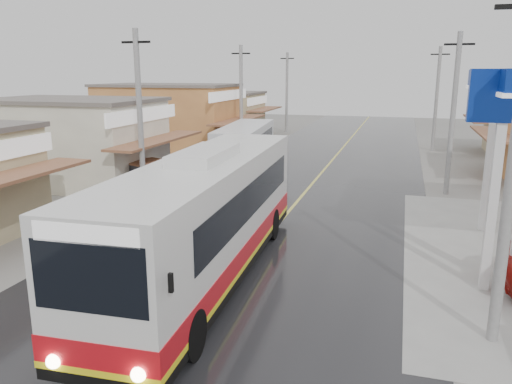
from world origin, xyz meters
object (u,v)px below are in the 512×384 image
coach_bus (207,217)px  second_bus (245,147)px  tricycle_near (145,174)px  cyclist (178,226)px

coach_bus → second_bus: coach_bus is taller
second_bus → tricycle_near: (-3.41, -6.42, -0.63)m
tricycle_near → cyclist: bearing=-31.1°
second_bus → cyclist: 13.52m
second_bus → cyclist: (1.69, -13.38, -0.90)m
coach_bus → second_bus: 16.39m
second_bus → tricycle_near: 7.29m
second_bus → tricycle_near: second_bus is taller
coach_bus → cyclist: bearing=128.5°
coach_bus → second_bus: (-3.90, 15.92, -0.34)m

